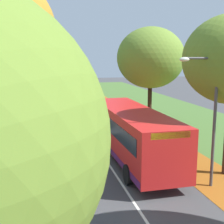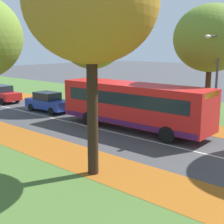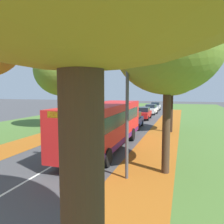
% 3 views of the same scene
% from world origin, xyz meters
% --- Properties ---
extents(leaf_litter_left, '(2.80, 60.00, 0.00)m').
position_xyz_m(leaf_litter_left, '(-4.60, 14.00, 0.01)').
color(leaf_litter_left, '#9E5619').
rests_on(leaf_litter_left, grass_verge_left).
extents(grass_verge_right, '(12.00, 90.00, 0.01)m').
position_xyz_m(grass_verge_right, '(9.20, 20.00, 0.00)').
color(grass_verge_right, '#476B2D').
rests_on(grass_verge_right, ground).
extents(leaf_litter_right, '(2.80, 60.00, 0.00)m').
position_xyz_m(leaf_litter_right, '(4.60, 14.00, 0.01)').
color(leaf_litter_right, '#9E5619').
rests_on(leaf_litter_right, grass_verge_right).
extents(road_centre_line, '(0.12, 80.00, 0.01)m').
position_xyz_m(road_centre_line, '(0.00, 20.00, 0.00)').
color(road_centre_line, silver).
rests_on(road_centre_line, ground).
extents(tree_left_mid, '(5.73, 5.73, 8.46)m').
position_xyz_m(tree_left_mid, '(-5.57, 18.11, 5.87)').
color(tree_left_mid, black).
rests_on(tree_left_mid, ground).
extents(tree_right_mid, '(5.46, 5.46, 8.30)m').
position_xyz_m(tree_right_mid, '(5.22, 18.97, 5.84)').
color(tree_right_mid, black).
rests_on(tree_right_mid, ground).
extents(streetlamp_right, '(1.89, 0.28, 6.00)m').
position_xyz_m(streetlamp_right, '(3.67, 7.21, 3.74)').
color(streetlamp_right, '#47474C').
rests_on(streetlamp_right, ground).
extents(bus, '(2.77, 10.43, 2.98)m').
position_xyz_m(bus, '(1.44, 11.53, 1.70)').
color(bus, red).
rests_on(bus, ground).
extents(car_blue_lead, '(1.88, 4.25, 1.62)m').
position_xyz_m(car_blue_lead, '(1.32, 20.32, 0.81)').
color(car_blue_lead, '#233D9E').
rests_on(car_blue_lead, ground).
extents(car_red_following, '(1.82, 4.22, 1.62)m').
position_xyz_m(car_red_following, '(1.21, 27.42, 0.81)').
color(car_red_following, '#B21919').
rests_on(car_red_following, ground).
extents(car_white_third_in_line, '(1.94, 4.28, 1.62)m').
position_xyz_m(car_white_third_in_line, '(1.29, 34.06, 0.81)').
color(car_white_third_in_line, silver).
rests_on(car_white_third_in_line, ground).
extents(car_silver_fourth_in_line, '(1.81, 4.22, 1.62)m').
position_xyz_m(car_silver_fourth_in_line, '(1.15, 41.28, 0.81)').
color(car_silver_fourth_in_line, '#B7BABF').
rests_on(car_silver_fourth_in_line, ground).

